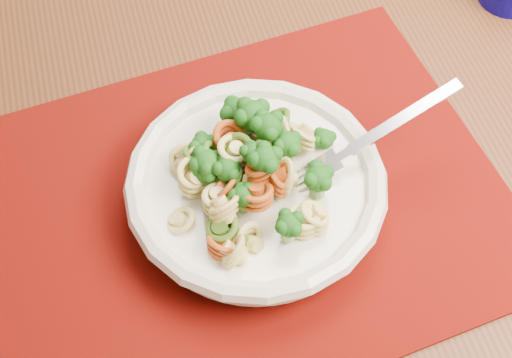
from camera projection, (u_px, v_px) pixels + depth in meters
name	position (u px, v px, depth m)	size (l,w,h in m)	color
dining_table	(215.00, 135.00, 0.82)	(1.45, 1.03, 0.73)	#592D19
placemat	(244.00, 203.00, 0.65)	(0.47, 0.36, 0.00)	#640B04
pasta_bowl	(256.00, 187.00, 0.63)	(0.23, 0.23, 0.04)	white
pasta_broccoli_heap	(256.00, 175.00, 0.61)	(0.20, 0.20, 0.06)	#DFCA6E
fork	(326.00, 166.00, 0.62)	(0.19, 0.02, 0.01)	silver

